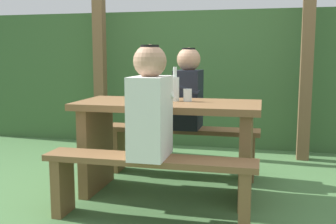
{
  "coord_description": "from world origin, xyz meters",
  "views": [
    {
      "loc": [
        0.7,
        -2.96,
        1.09
      ],
      "look_at": [
        0.0,
        0.0,
        0.66
      ],
      "focal_mm": 42.73,
      "sensor_mm": 36.0,
      "label": 1
    }
  ],
  "objects_px": {
    "bench_near": "(149,175)",
    "person_black_coat": "(188,91)",
    "drinking_glass": "(188,95)",
    "bottle_left": "(175,88)",
    "bench_far": "(182,141)",
    "person_white_shirt": "(150,106)",
    "bottle_right": "(144,91)",
    "picnic_table": "(168,132)",
    "cell_phone": "(157,102)"
  },
  "relations": [
    {
      "from": "bottle_left",
      "to": "bottle_right",
      "type": "distance_m",
      "value": 0.24
    },
    {
      "from": "picnic_table",
      "to": "drinking_glass",
      "type": "distance_m",
      "value": 0.32
    },
    {
      "from": "picnic_table",
      "to": "bench_near",
      "type": "relative_size",
      "value": 1.0
    },
    {
      "from": "picnic_table",
      "to": "drinking_glass",
      "type": "relative_size",
      "value": 14.43
    },
    {
      "from": "bottle_left",
      "to": "picnic_table",
      "type": "bearing_deg",
      "value": -123.61
    },
    {
      "from": "bench_near",
      "to": "bottle_left",
      "type": "xyz_separation_m",
      "value": [
        0.04,
        0.6,
        0.53
      ]
    },
    {
      "from": "bench_far",
      "to": "person_white_shirt",
      "type": "bearing_deg",
      "value": -89.36
    },
    {
      "from": "person_black_coat",
      "to": "cell_phone",
      "type": "bearing_deg",
      "value": -100.7
    },
    {
      "from": "person_white_shirt",
      "to": "bottle_left",
      "type": "distance_m",
      "value": 0.6
    },
    {
      "from": "person_black_coat",
      "to": "bottle_left",
      "type": "relative_size",
      "value": 2.71
    },
    {
      "from": "person_white_shirt",
      "to": "person_black_coat",
      "type": "distance_m",
      "value": 1.08
    },
    {
      "from": "bottle_right",
      "to": "cell_phone",
      "type": "height_order",
      "value": "bottle_right"
    },
    {
      "from": "picnic_table",
      "to": "bench_near",
      "type": "xyz_separation_m",
      "value": [
        0.0,
        -0.54,
        -0.19
      ]
    },
    {
      "from": "bench_near",
      "to": "bottle_left",
      "type": "relative_size",
      "value": 5.27
    },
    {
      "from": "person_white_shirt",
      "to": "bottle_right",
      "type": "height_order",
      "value": "person_white_shirt"
    },
    {
      "from": "drinking_glass",
      "to": "bottle_left",
      "type": "xyz_separation_m",
      "value": [
        -0.1,
        -0.01,
        0.06
      ]
    },
    {
      "from": "cell_phone",
      "to": "bottle_right",
      "type": "bearing_deg",
      "value": 156.28
    },
    {
      "from": "bench_far",
      "to": "cell_phone",
      "type": "distance_m",
      "value": 0.77
    },
    {
      "from": "bench_far",
      "to": "drinking_glass",
      "type": "xyz_separation_m",
      "value": [
        0.14,
        -0.47,
        0.47
      ]
    },
    {
      "from": "bench_far",
      "to": "drinking_glass",
      "type": "height_order",
      "value": "drinking_glass"
    },
    {
      "from": "picnic_table",
      "to": "bench_far",
      "type": "bearing_deg",
      "value": 90.0
    },
    {
      "from": "person_white_shirt",
      "to": "person_black_coat",
      "type": "xyz_separation_m",
      "value": [
        0.05,
        1.08,
        0.0
      ]
    },
    {
      "from": "bottle_left",
      "to": "bottle_right",
      "type": "relative_size",
      "value": 1.3
    },
    {
      "from": "bottle_left",
      "to": "cell_phone",
      "type": "height_order",
      "value": "bottle_left"
    },
    {
      "from": "picnic_table",
      "to": "bottle_left",
      "type": "bearing_deg",
      "value": 56.39
    },
    {
      "from": "bench_near",
      "to": "bench_far",
      "type": "relative_size",
      "value": 1.0
    },
    {
      "from": "bench_far",
      "to": "bottle_right",
      "type": "bearing_deg",
      "value": -109.28
    },
    {
      "from": "bench_near",
      "to": "person_black_coat",
      "type": "xyz_separation_m",
      "value": [
        0.06,
        1.08,
        0.46
      ]
    },
    {
      "from": "picnic_table",
      "to": "bottle_left",
      "type": "xyz_separation_m",
      "value": [
        0.04,
        0.06,
        0.34
      ]
    },
    {
      "from": "bench_far",
      "to": "bottle_left",
      "type": "height_order",
      "value": "bottle_left"
    },
    {
      "from": "person_white_shirt",
      "to": "bottle_left",
      "type": "relative_size",
      "value": 2.71
    },
    {
      "from": "cell_phone",
      "to": "person_white_shirt",
      "type": "bearing_deg",
      "value": -68.85
    },
    {
      "from": "drinking_glass",
      "to": "bottle_left",
      "type": "height_order",
      "value": "bottle_left"
    },
    {
      "from": "picnic_table",
      "to": "bench_far",
      "type": "xyz_separation_m",
      "value": [
        0.0,
        0.54,
        -0.19
      ]
    },
    {
      "from": "picnic_table",
      "to": "bench_near",
      "type": "distance_m",
      "value": 0.57
    },
    {
      "from": "bench_far",
      "to": "person_white_shirt",
      "type": "distance_m",
      "value": 1.17
    },
    {
      "from": "picnic_table",
      "to": "bottle_right",
      "type": "bearing_deg",
      "value": -179.44
    },
    {
      "from": "bench_far",
      "to": "person_white_shirt",
      "type": "relative_size",
      "value": 1.95
    },
    {
      "from": "person_white_shirt",
      "to": "bottle_left",
      "type": "bearing_deg",
      "value": 87.24
    },
    {
      "from": "bench_far",
      "to": "drinking_glass",
      "type": "relative_size",
      "value": 14.43
    },
    {
      "from": "person_black_coat",
      "to": "bottle_left",
      "type": "height_order",
      "value": "person_black_coat"
    },
    {
      "from": "bench_near",
      "to": "bottle_left",
      "type": "bearing_deg",
      "value": 86.12
    },
    {
      "from": "bottle_right",
      "to": "cell_phone",
      "type": "distance_m",
      "value": 0.18
    },
    {
      "from": "bench_far",
      "to": "bottle_right",
      "type": "xyz_separation_m",
      "value": [
        -0.19,
        -0.54,
        0.5
      ]
    },
    {
      "from": "picnic_table",
      "to": "cell_phone",
      "type": "distance_m",
      "value": 0.27
    },
    {
      "from": "bench_near",
      "to": "bench_far",
      "type": "height_order",
      "value": "same"
    },
    {
      "from": "person_white_shirt",
      "to": "bottle_right",
      "type": "distance_m",
      "value": 0.58
    },
    {
      "from": "person_white_shirt",
      "to": "cell_phone",
      "type": "height_order",
      "value": "person_white_shirt"
    },
    {
      "from": "picnic_table",
      "to": "bottle_left",
      "type": "height_order",
      "value": "bottle_left"
    },
    {
      "from": "bench_near",
      "to": "person_white_shirt",
      "type": "height_order",
      "value": "person_white_shirt"
    }
  ]
}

